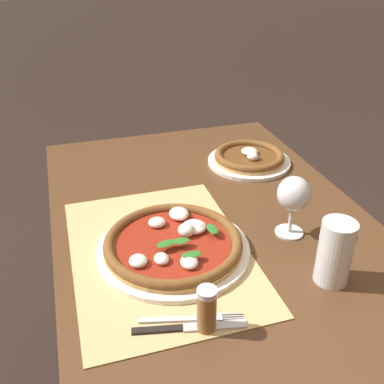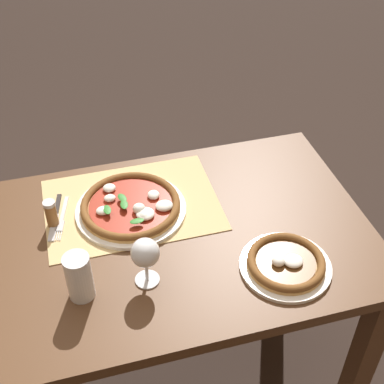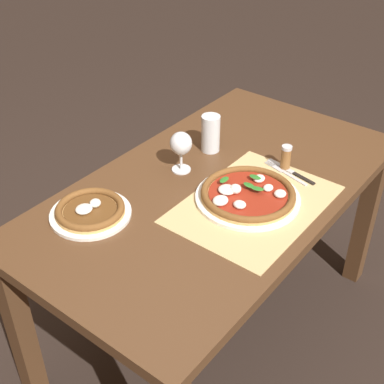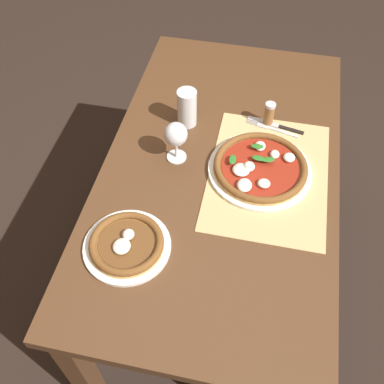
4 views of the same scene
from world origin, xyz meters
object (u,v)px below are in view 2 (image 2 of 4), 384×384
at_px(pizza_near, 131,206).
at_px(pint_glass, 79,278).
at_px(pepper_shaker, 51,214).
at_px(knife, 55,217).
at_px(pizza_far, 286,263).
at_px(fork, 62,218).
at_px(wine_glass, 144,255).

bearing_deg(pizza_near, pint_glass, 57.04).
bearing_deg(pepper_shaker, pizza_near, 179.32).
bearing_deg(knife, pizza_far, 148.11).
bearing_deg(fork, wine_glass, 123.21).
bearing_deg(pepper_shaker, wine_glass, 128.35).
xyz_separation_m(fork, pepper_shaker, (0.03, 0.02, 0.04)).
bearing_deg(pint_glass, fork, -84.96).
height_order(wine_glass, pepper_shaker, wine_glass).
height_order(wine_glass, pint_glass, wine_glass).
bearing_deg(pepper_shaker, pint_glass, 100.58).
distance_m(wine_glass, pepper_shaker, 0.38).
relative_size(pizza_near, knife, 1.66).
xyz_separation_m(pint_glass, knife, (0.05, -0.33, -0.06)).
height_order(pizza_near, pepper_shaker, pepper_shaker).
bearing_deg(wine_glass, fork, -56.79).
xyz_separation_m(pizza_far, pint_glass, (0.57, -0.06, 0.05)).
bearing_deg(pizza_far, pint_glass, -5.90).
bearing_deg(fork, pizza_far, 147.99).
xyz_separation_m(wine_glass, knife, (0.23, -0.33, -0.10)).
xyz_separation_m(pint_glass, pepper_shaker, (0.06, -0.30, -0.02)).
height_order(fork, knife, knife).
bearing_deg(knife, fork, 151.95).
relative_size(pint_glass, pepper_shaker, 1.49).
height_order(fork, pepper_shaker, pepper_shaker).
relative_size(pint_glass, knife, 0.68).
relative_size(pizza_near, pint_glass, 2.45).
relative_size(pizza_far, fork, 1.34).
xyz_separation_m(pizza_near, pizza_far, (-0.38, 0.35, -0.00)).
height_order(wine_glass, knife, wine_glass).
relative_size(pizza_far, wine_glass, 1.71).
xyz_separation_m(pizza_far, knife, (0.62, -0.39, -0.01)).
distance_m(pizza_near, wine_glass, 0.30).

